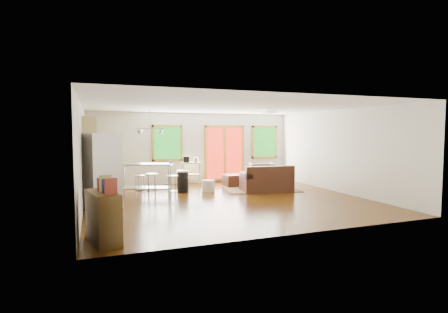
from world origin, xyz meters
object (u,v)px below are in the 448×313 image
object	(u,v)px
ottoman	(233,181)
refrigerator	(102,171)
island	(146,174)
loveseat	(267,181)
coffee_table	(260,178)
rug	(261,188)
armchair	(262,172)
kitchen_cart	(191,165)

from	to	relation	value
ottoman	refrigerator	xyz separation A→B (m)	(-4.36, -2.12, 0.73)
ottoman	island	distance (m)	3.27
loveseat	coffee_table	distance (m)	0.83
rug	ottoman	distance (m)	1.05
coffee_table	ottoman	world-z (taller)	ottoman
armchair	ottoman	xyz separation A→B (m)	(-1.18, -0.17, -0.23)
loveseat	refrigerator	size ratio (longest dim) A/B	0.90
coffee_table	island	size ratio (longest dim) A/B	0.64
ottoman	kitchen_cart	distance (m)	1.63
rug	island	bearing A→B (deg)	-178.86
island	kitchen_cart	size ratio (longest dim) A/B	1.61
rug	ottoman	bearing A→B (deg)	130.90
coffee_table	armchair	bearing A→B (deg)	60.94
coffee_table	island	distance (m)	3.96
coffee_table	island	world-z (taller)	island
rug	ottoman	world-z (taller)	ottoman
rug	coffee_table	bearing A→B (deg)	64.16
armchair	island	xyz separation A→B (m)	(-4.30, -1.02, 0.24)
island	coffee_table	bearing A→B (deg)	5.10
coffee_table	armchair	distance (m)	0.77
coffee_table	kitchen_cart	distance (m)	2.53
armchair	ottoman	distance (m)	1.21
coffee_table	refrigerator	size ratio (longest dim) A/B	0.56
refrigerator	kitchen_cart	xyz separation A→B (m)	(3.06, 2.97, -0.23)
coffee_table	ottoman	xyz separation A→B (m)	(-0.81, 0.50, -0.12)
ottoman	kitchen_cart	bearing A→B (deg)	147.23
ottoman	refrigerator	size ratio (longest dim) A/B	0.33
ottoman	island	world-z (taller)	island
loveseat	coffee_table	world-z (taller)	loveseat
coffee_table	refrigerator	world-z (taller)	refrigerator
coffee_table	armchair	size ratio (longest dim) A/B	1.22
ottoman	island	xyz separation A→B (m)	(-3.12, -0.85, 0.46)
coffee_table	refrigerator	bearing A→B (deg)	-162.59
loveseat	island	world-z (taller)	island
rug	kitchen_cart	distance (m)	2.65
refrigerator	island	bearing A→B (deg)	21.54
coffee_table	armchair	world-z (taller)	armchair
rug	armchair	distance (m)	1.15
rug	armchair	xyz separation A→B (m)	(0.51, 0.95, 0.42)
rug	loveseat	bearing A→B (deg)	-94.95
kitchen_cart	armchair	bearing A→B (deg)	-15.17
refrigerator	kitchen_cart	bearing A→B (deg)	20.04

